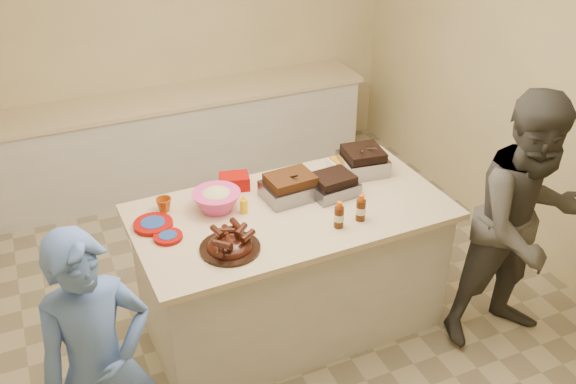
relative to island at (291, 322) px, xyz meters
name	(u,v)px	position (x,y,z in m)	size (l,w,h in m)	color
room	(268,318)	(-0.14, 0.10, 0.00)	(4.50, 5.00, 2.70)	beige
back_counter	(180,139)	(-0.14, 2.30, 0.45)	(3.60, 0.64, 0.90)	beige
island	(291,322)	(0.00, 0.00, 0.00)	(2.01, 1.06, 0.95)	beige
rib_platter	(230,249)	(-0.50, -0.26, 0.95)	(0.36, 0.36, 0.14)	#3D130A
pulled_pork_tray	(290,197)	(0.05, 0.14, 0.95)	(0.35, 0.27, 0.11)	#47230F
brisket_tray	(332,194)	(0.33, 0.06, 0.95)	(0.30, 0.25, 0.09)	black
roasting_pan	(362,171)	(0.66, 0.26, 0.95)	(0.30, 0.30, 0.12)	gray
coleslaw_bowl	(217,209)	(-0.43, 0.19, 0.95)	(0.31, 0.31, 0.21)	#E03B83
sausage_plate	(288,187)	(0.10, 0.27, 0.95)	(0.33, 0.33, 0.05)	silver
mac_cheese_dish	(350,167)	(0.62, 0.35, 0.95)	(0.28, 0.21, 0.07)	orange
bbq_bottle_a	(338,227)	(0.18, -0.30, 0.95)	(0.06, 0.06, 0.18)	#3E1B06
bbq_bottle_b	(360,220)	(0.34, -0.29, 0.95)	(0.06, 0.06, 0.18)	#3E1B06
mustard_bottle	(244,213)	(-0.29, 0.08, 0.95)	(0.05, 0.05, 0.13)	#F6BF00
sauce_bowl	(287,201)	(0.02, 0.10, 0.95)	(0.13, 0.04, 0.13)	silver
plate_stack_large	(153,226)	(-0.85, 0.16, 0.95)	(0.24, 0.24, 0.03)	#8B0703
plate_stack_small	(168,238)	(-0.80, -0.01, 0.95)	(0.17, 0.17, 0.02)	#8B0703
plastic_cup	(165,211)	(-0.75, 0.30, 0.95)	(0.10, 0.09, 0.10)	#9E430D
basket_stack	(235,188)	(-0.24, 0.40, 0.95)	(0.19, 0.15, 0.10)	#8B0703
guest_gray	(502,330)	(1.33, -0.67, 0.00)	(0.87, 1.78, 0.68)	#4B4A45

